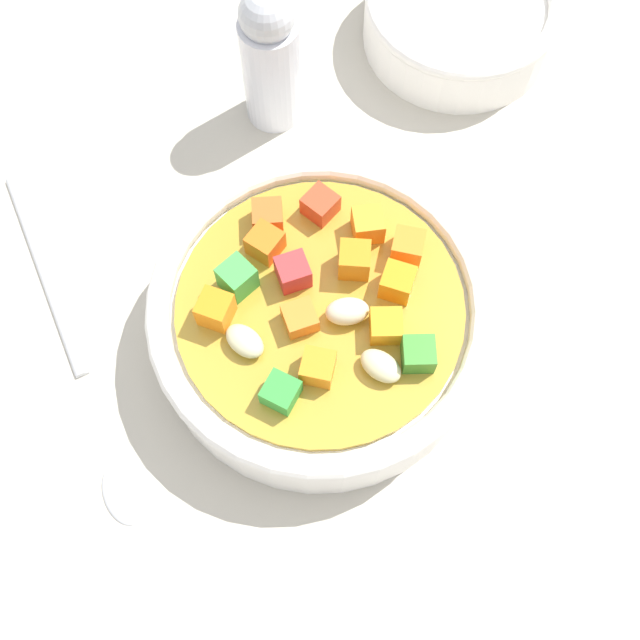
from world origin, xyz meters
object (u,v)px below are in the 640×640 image
object	(u,v)px
spoon	(72,349)
pepper_shaker	(270,58)
soup_bowl_main	(320,317)
side_bowl_small	(461,16)

from	to	relation	value
spoon	pepper_shaker	world-z (taller)	pepper_shaker
soup_bowl_main	side_bowl_small	size ratio (longest dim) A/B	1.44
side_bowl_small	pepper_shaker	world-z (taller)	pepper_shaker
pepper_shaker	spoon	bearing A→B (deg)	15.53
soup_bowl_main	spoon	bearing A→B (deg)	-36.68
spoon	side_bowl_small	xyz separation A→B (cm)	(-31.59, -1.83, 1.62)
soup_bowl_main	pepper_shaker	bearing A→B (deg)	-120.40
spoon	side_bowl_small	world-z (taller)	side_bowl_small
spoon	side_bowl_small	bearing A→B (deg)	109.72
soup_bowl_main	side_bowl_small	xyz separation A→B (cm)	(-20.62, -10.00, -0.53)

